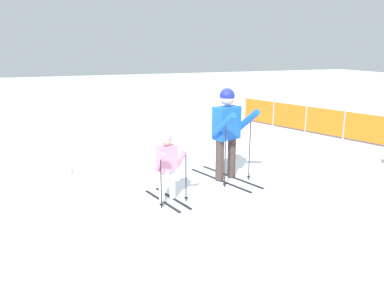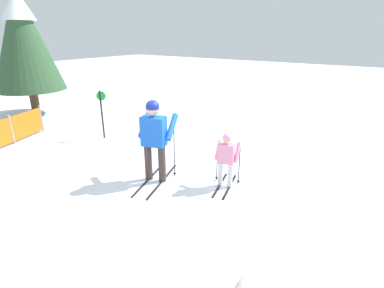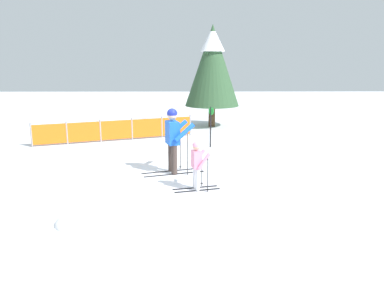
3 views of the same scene
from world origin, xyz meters
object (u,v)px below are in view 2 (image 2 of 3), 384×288
skier_child (226,156)px  trail_marker (102,109)px  conifer_far (23,37)px  skier_adult (154,134)px

skier_child → trail_marker: 4.78m
conifer_far → trail_marker: bearing=-94.1°
conifer_far → trail_marker: 5.05m
skier_adult → trail_marker: skier_adult is taller
skier_child → conifer_far: size_ratio=0.25×
skier_adult → trail_marker: 3.52m
skier_adult → conifer_far: conifer_far is taller
skier_child → conifer_far: bearing=69.7°
skier_child → conifer_far: (0.94, 9.33, 2.28)m
trail_marker → conifer_far: bearing=85.9°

